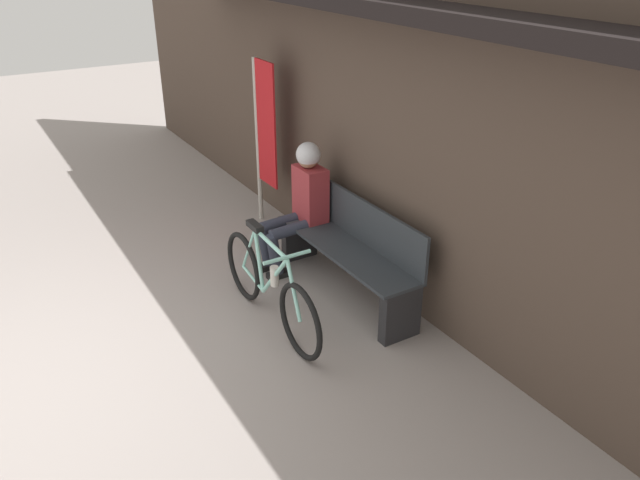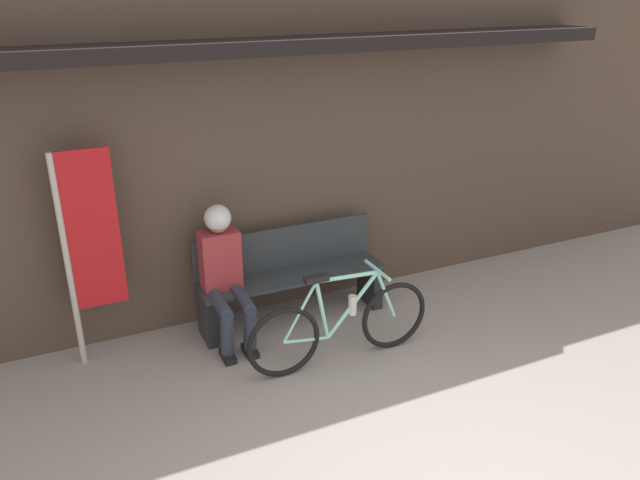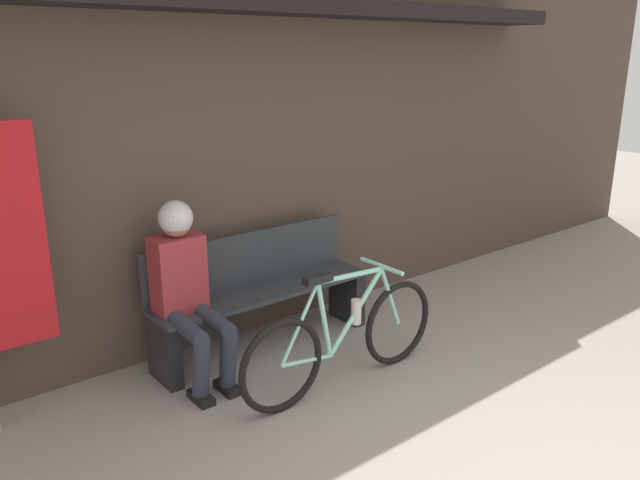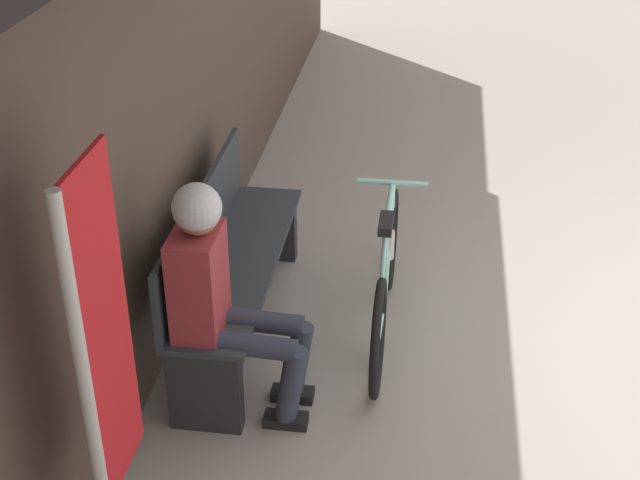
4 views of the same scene
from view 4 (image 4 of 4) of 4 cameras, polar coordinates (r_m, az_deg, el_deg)
storefront_wall at (r=4.50m, az=-11.10°, el=11.97°), size 12.00×0.56×3.20m
park_bench_near at (r=4.96m, az=-5.77°, el=-1.68°), size 1.75×0.42×0.88m
bicycle at (r=4.97m, az=4.22°, el=-2.50°), size 1.65×0.40×0.85m
person_seated at (r=4.23m, az=-6.39°, el=-3.00°), size 0.34×0.65×1.25m
banner_pole at (r=3.24m, az=-13.81°, el=-7.37°), size 0.45×0.05×1.82m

